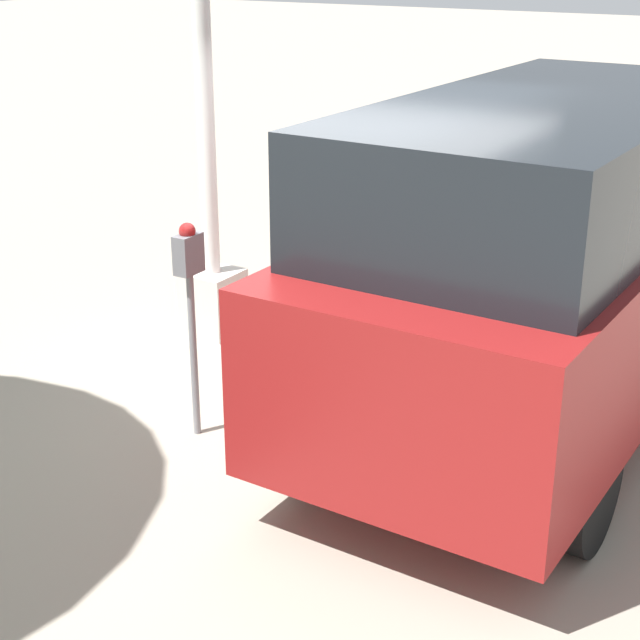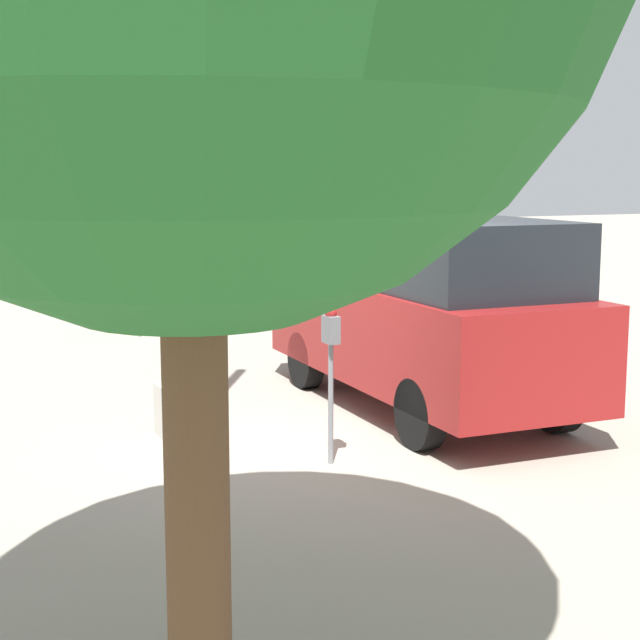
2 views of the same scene
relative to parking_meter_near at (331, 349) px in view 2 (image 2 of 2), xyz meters
name	(u,v)px [view 2 (image 2 of 2)]	position (x,y,z in m)	size (l,w,h in m)	color
ground_plane	(354,440)	(0.64, -0.56, -1.11)	(80.00, 80.00, 0.00)	gray
parking_meter_near	(331,349)	(0.00, 0.00, 0.00)	(0.20, 0.11, 1.50)	gray
parking_meter_far	(138,270)	(7.83, -0.06, 0.01)	(0.20, 0.11, 1.52)	gray
lamp_post	(176,244)	(1.56, 1.04, 0.91)	(0.44, 0.44, 6.42)	beige
parked_van	(422,306)	(1.54, -1.87, 0.11)	(4.94, 1.97, 2.25)	maroon
fire_hydrant	(115,308)	(8.44, 0.21, -0.69)	(0.21, 0.21, 0.84)	gold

